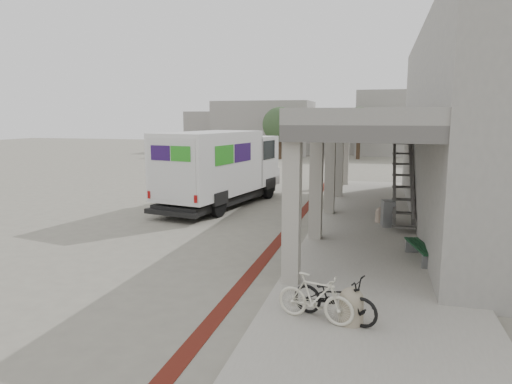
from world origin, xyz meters
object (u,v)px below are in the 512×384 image
(utility_cabinet, at_px, (388,213))
(bicycle_cream, at_px, (315,298))
(fedex_truck, at_px, (221,167))
(bicycle_black, at_px, (335,297))
(bench, at_px, (420,249))

(utility_cabinet, bearing_deg, bicycle_cream, -108.94)
(fedex_truck, height_order, bicycle_black, fedex_truck)
(fedex_truck, distance_m, bicycle_cream, 12.09)
(fedex_truck, relative_size, utility_cabinet, 8.88)
(fedex_truck, distance_m, utility_cabinet, 7.53)
(utility_cabinet, distance_m, bicycle_black, 8.03)
(utility_cabinet, relative_size, bicycle_cream, 0.60)
(bicycle_black, bearing_deg, bicycle_cream, 131.58)
(fedex_truck, bearing_deg, bench, -27.81)
(bench, distance_m, utility_cabinet, 3.82)
(fedex_truck, distance_m, bench, 10.08)
(utility_cabinet, height_order, bicycle_cream, bicycle_cream)
(utility_cabinet, distance_m, bicycle_cream, 8.22)
(bench, relative_size, utility_cabinet, 1.94)
(bench, relative_size, bicycle_cream, 1.16)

